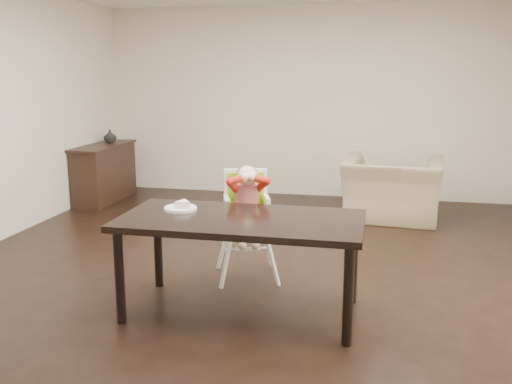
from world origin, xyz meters
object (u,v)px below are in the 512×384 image
at_px(dining_table, 241,228).
at_px(high_chair, 247,199).
at_px(armchair, 392,179).
at_px(sideboard, 105,172).

height_order(dining_table, high_chair, high_chair).
bearing_deg(high_chair, armchair, 42.23).
xyz_separation_m(high_chair, armchair, (1.29, 2.29, -0.21)).
xyz_separation_m(high_chair, sideboard, (-2.64, 2.51, -0.32)).
height_order(dining_table, sideboard, sideboard).
bearing_deg(armchair, dining_table, 74.28).
height_order(high_chair, armchair, armchair).
bearing_deg(high_chair, sideboard, 118.09).
xyz_separation_m(dining_table, high_chair, (-0.14, 0.76, 0.04)).
bearing_deg(dining_table, high_chair, 100.12).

